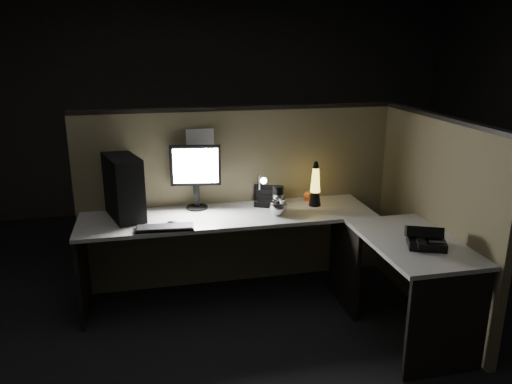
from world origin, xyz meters
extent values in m
plane|color=black|center=(0.00, 0.00, 0.00)|extent=(6.00, 6.00, 0.00)
plane|color=#282623|center=(0.00, 3.00, 1.35)|extent=(6.00, 0.00, 6.00)
cube|color=brown|center=(0.00, 0.93, 0.75)|extent=(2.66, 0.06, 1.50)
cube|color=brown|center=(1.33, 0.10, 0.75)|extent=(0.06, 1.66, 1.50)
cube|color=#A5A49C|center=(-0.15, 0.60, 0.71)|extent=(2.30, 0.60, 0.03)
cube|color=#A5A49C|center=(1.00, -0.20, 0.71)|extent=(0.60, 1.00, 0.03)
cube|color=black|center=(-1.28, 0.60, 0.35)|extent=(0.03, 0.55, 0.70)
cube|color=black|center=(1.00, -0.68, 0.35)|extent=(0.55, 0.03, 0.70)
cube|color=black|center=(0.72, 0.30, 0.35)|extent=(0.03, 0.55, 0.70)
cube|color=black|center=(-0.94, 0.72, 0.97)|extent=(0.33, 0.50, 0.48)
cylinder|color=black|center=(-0.37, 0.80, 0.74)|extent=(0.17, 0.17, 0.01)
cube|color=black|center=(-0.37, 0.82, 0.84)|extent=(0.05, 0.05, 0.19)
cube|color=black|center=(-0.37, 0.81, 1.09)|extent=(0.40, 0.09, 0.33)
cube|color=white|center=(-0.37, 0.79, 1.09)|extent=(0.35, 0.06, 0.28)
cube|color=black|center=(-0.65, 0.37, 0.74)|extent=(0.42, 0.16, 0.02)
ellipsoid|color=black|center=(-0.59, 0.45, 0.75)|extent=(0.10, 0.08, 0.03)
cube|color=white|center=(0.15, 0.83, 0.75)|extent=(0.05, 0.06, 0.03)
cylinder|color=white|center=(0.15, 0.83, 0.87)|extent=(0.01, 0.01, 0.21)
cylinder|color=white|center=(0.15, 0.76, 0.97)|extent=(0.01, 0.14, 0.01)
sphere|color=white|center=(0.15, 0.68, 0.97)|extent=(0.05, 0.05, 0.05)
cube|color=black|center=(0.23, 0.76, 0.75)|extent=(0.28, 0.27, 0.04)
cube|color=black|center=(0.23, 0.73, 0.79)|extent=(0.21, 0.10, 0.08)
cube|color=black|center=(0.23, 0.83, 0.82)|extent=(0.21, 0.10, 0.15)
cone|color=black|center=(0.59, 0.67, 0.79)|extent=(0.10, 0.10, 0.12)
cone|color=yellow|center=(0.59, 0.67, 0.95)|extent=(0.08, 0.08, 0.20)
sphere|color=maroon|center=(0.59, 0.67, 0.88)|extent=(0.04, 0.04, 0.04)
sphere|color=maroon|center=(0.59, 0.67, 0.96)|extent=(0.03, 0.03, 0.03)
cone|color=black|center=(0.59, 0.67, 1.08)|extent=(0.05, 0.05, 0.05)
cylinder|color=black|center=(0.26, 0.60, 0.83)|extent=(0.09, 0.09, 0.20)
imported|color=#B3B3BA|center=(0.23, 0.50, 0.78)|extent=(0.15, 0.15, 0.11)
sphere|color=orange|center=(0.56, 0.79, 0.78)|extent=(0.06, 0.06, 0.06)
cube|color=white|center=(-0.32, 0.90, 1.21)|extent=(0.22, 0.00, 0.32)
cube|color=black|center=(1.03, -0.32, 0.76)|extent=(0.30, 0.28, 0.05)
cube|color=black|center=(1.03, -0.28, 0.82)|extent=(0.27, 0.22, 0.11)
cube|color=black|center=(0.96, -0.37, 0.79)|extent=(0.12, 0.18, 0.04)
cube|color=#3F3F42|center=(1.08, -0.35, 0.78)|extent=(0.14, 0.14, 0.00)
camera|label=1|loc=(-0.73, -3.06, 2.03)|focal=35.00mm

